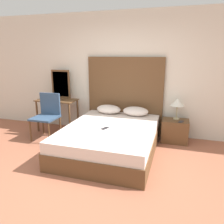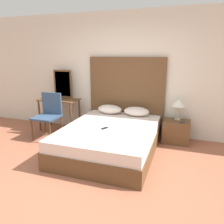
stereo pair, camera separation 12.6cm
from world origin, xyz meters
name	(u,v)px [view 1 (the left image)]	position (x,y,z in m)	size (l,w,h in m)	color
ground_plane	(84,181)	(0.00, 0.00, 0.00)	(16.00, 16.00, 0.00)	#9E5B42
wall_back	(123,74)	(0.00, 2.26, 1.35)	(10.00, 0.06, 2.70)	silver
bed	(110,139)	(0.07, 1.09, 0.25)	(1.64, 2.14, 0.50)	brown
headboard	(125,96)	(0.07, 2.18, 0.87)	(1.72, 0.05, 1.74)	brown
pillow_left	(109,109)	(-0.24, 1.94, 0.60)	(0.55, 0.33, 0.20)	silver
pillow_right	(136,111)	(0.37, 1.94, 0.60)	(0.55, 0.33, 0.20)	silver
phone_on_bed	(105,128)	(0.01, 0.95, 0.50)	(0.12, 0.17, 0.01)	#232328
nightstand	(175,131)	(1.22, 1.93, 0.24)	(0.54, 0.40, 0.47)	brown
table_lamp	(177,103)	(1.23, 2.01, 0.83)	(0.29, 0.29, 0.44)	tan
phone_on_nightstand	(181,122)	(1.33, 1.83, 0.48)	(0.12, 0.17, 0.01)	#232328
vanity_desk	(57,105)	(-1.49, 1.85, 0.62)	(0.93, 0.50, 0.76)	brown
vanity_mirror	(61,84)	(-1.49, 2.07, 1.09)	(0.47, 0.03, 0.67)	brown
chair	(47,113)	(-1.47, 1.39, 0.55)	(0.51, 0.51, 0.97)	#334C6B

